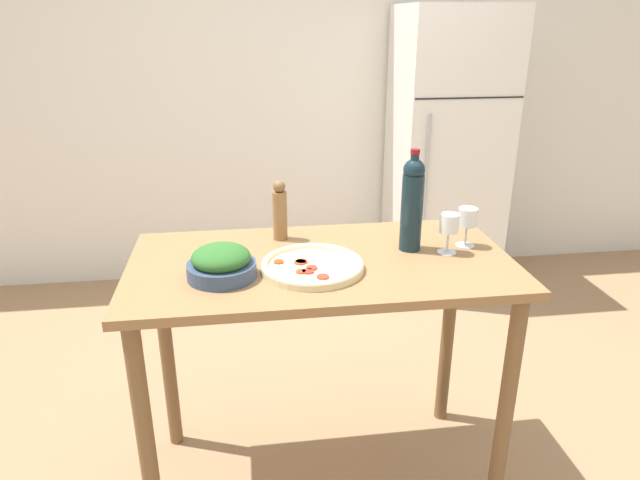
# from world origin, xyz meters

# --- Properties ---
(ground_plane) EXTENTS (14.00, 14.00, 0.00)m
(ground_plane) POSITION_xyz_m (0.00, 0.00, 0.00)
(ground_plane) COLOR #9E7A56
(wall_back) EXTENTS (6.40, 0.06, 2.60)m
(wall_back) POSITION_xyz_m (0.00, 2.07, 1.30)
(wall_back) COLOR silver
(wall_back) RESTS_ON ground_plane
(refrigerator) EXTENTS (0.66, 0.65, 1.82)m
(refrigerator) POSITION_xyz_m (1.06, 1.71, 0.91)
(refrigerator) COLOR white
(refrigerator) RESTS_ON ground_plane
(prep_counter) EXTENTS (1.33, 0.69, 0.96)m
(prep_counter) POSITION_xyz_m (0.00, 0.00, 0.81)
(prep_counter) COLOR olive
(prep_counter) RESTS_ON ground_plane
(wine_bottle) EXTENTS (0.08, 0.08, 0.37)m
(wine_bottle) POSITION_xyz_m (0.33, 0.05, 1.13)
(wine_bottle) COLOR #142833
(wine_bottle) RESTS_ON prep_counter
(wine_glass_near) EXTENTS (0.07, 0.07, 0.15)m
(wine_glass_near) POSITION_xyz_m (0.45, -0.00, 1.06)
(wine_glass_near) COLOR silver
(wine_glass_near) RESTS_ON prep_counter
(wine_glass_far) EXTENTS (0.07, 0.07, 0.15)m
(wine_glass_far) POSITION_xyz_m (0.54, 0.05, 1.06)
(wine_glass_far) COLOR silver
(wine_glass_far) RESTS_ON prep_counter
(pepper_mill) EXTENTS (0.05, 0.05, 0.23)m
(pepper_mill) POSITION_xyz_m (-0.13, 0.22, 1.07)
(pepper_mill) COLOR olive
(pepper_mill) RESTS_ON prep_counter
(salad_bowl) EXTENTS (0.22, 0.22, 0.11)m
(salad_bowl) POSITION_xyz_m (-0.34, -0.10, 1.01)
(salad_bowl) COLOR #384C6B
(salad_bowl) RESTS_ON prep_counter
(homemade_pizza) EXTENTS (0.34, 0.34, 0.03)m
(homemade_pizza) POSITION_xyz_m (-0.04, -0.08, 0.97)
(homemade_pizza) COLOR beige
(homemade_pizza) RESTS_ON prep_counter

